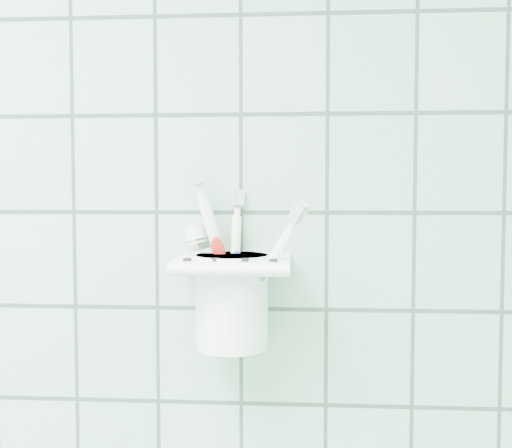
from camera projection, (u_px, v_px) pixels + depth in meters
holder_bracket at (233, 265)px, 0.67m from camera, size 0.13×0.11×0.04m
cup at (232, 297)px, 0.68m from camera, size 0.09×0.09×0.11m
toothbrush_pink at (244, 247)px, 0.69m from camera, size 0.07×0.02×0.22m
toothbrush_blue at (231, 262)px, 0.66m from camera, size 0.02×0.06×0.19m
toothbrush_orange at (227, 258)px, 0.68m from camera, size 0.09×0.06×0.19m
toothpaste_tube at (221, 272)px, 0.69m from camera, size 0.06×0.03×0.15m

